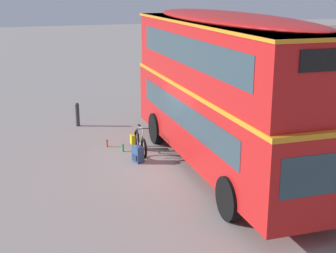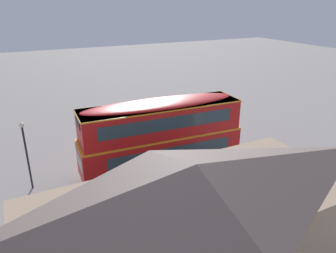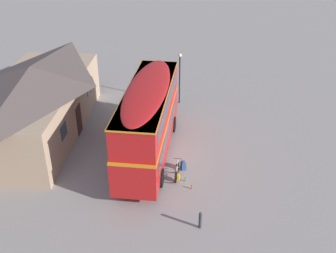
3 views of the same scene
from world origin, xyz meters
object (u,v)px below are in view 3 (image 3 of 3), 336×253
Objects in this scene: double_decker_bus at (148,118)px; touring_bicycle at (177,172)px; water_bottle_red_squeeze at (192,187)px; water_bottle_green_metal at (185,179)px; backpack_on_ground at (183,165)px; street_lamp at (180,73)px; kerb_bollard at (200,220)px.

double_decker_bus reaches higher than touring_bicycle.
touring_bicycle is at bearing 41.55° from water_bottle_red_squeeze.
water_bottle_green_metal is 1.00× the size of water_bottle_red_squeeze.
double_decker_bus is at bearing 42.44° from water_bottle_green_metal.
water_bottle_red_squeeze is at bearing -150.34° from water_bottle_green_metal.
touring_bicycle is at bearing 160.52° from backpack_on_ground.
water_bottle_green_metal is (-0.31, -0.50, -0.25)m from touring_bicycle.
double_decker_bus is 40.37× the size of water_bottle_green_metal.
touring_bicycle is (-2.37, -1.95, -2.27)m from double_decker_bus.
water_bottle_red_squeeze is 11.54m from street_lamp.
backpack_on_ground is at bearing -123.20° from double_decker_bus.
touring_bicycle is 0.41× the size of street_lamp.
street_lamp reaches higher than kerb_bollard.
water_bottle_green_metal is at bearing 13.58° from kerb_bollard.
kerb_bollard is at bearing -172.44° from street_lamp.
backpack_on_ground is at bearing -19.48° from touring_bicycle.
touring_bicycle is 4.31m from kerb_bollard.
double_decker_bus reaches higher than water_bottle_green_metal.
backpack_on_ground is 2.24× the size of water_bottle_red_squeeze.
street_lamp is (11.18, 1.38, 2.48)m from water_bottle_red_squeeze.
water_bottle_green_metal is 0.06× the size of street_lamp.
kerb_bollard reaches higher than water_bottle_red_squeeze.
touring_bicycle is at bearing 57.89° from water_bottle_green_metal.
touring_bicycle is at bearing 19.06° from kerb_bollard.
double_decker_bus is at bearing 40.13° from water_bottle_red_squeeze.
double_decker_bus is 6.12× the size of touring_bicycle.
touring_bicycle is at bearing -177.28° from street_lamp.
water_bottle_red_squeeze is 0.27× the size of kerb_bollard.
touring_bicycle is 6.58× the size of water_bottle_red_squeeze.
backpack_on_ground is 1.23m from water_bottle_green_metal.
backpack_on_ground is at bearing -175.10° from street_lamp.
kerb_bollard is (-3.76, -0.91, 0.38)m from water_bottle_green_metal.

